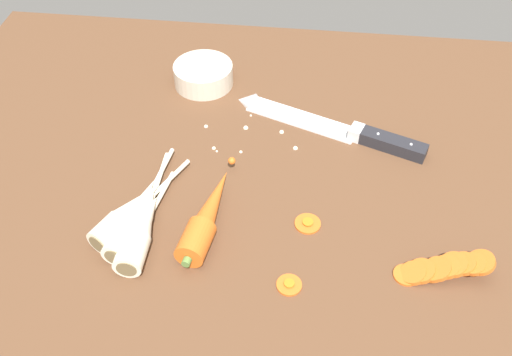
% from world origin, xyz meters
% --- Properties ---
extents(ground_plane, '(1.20, 0.90, 0.04)m').
position_xyz_m(ground_plane, '(0.00, 0.00, -0.02)').
color(ground_plane, brown).
extents(chefs_knife, '(0.34, 0.15, 0.04)m').
position_xyz_m(chefs_knife, '(0.10, 0.13, 0.01)').
color(chefs_knife, silver).
rests_on(chefs_knife, ground_plane).
extents(whole_carrot, '(0.07, 0.21, 0.04)m').
position_xyz_m(whole_carrot, '(-0.06, -0.11, 0.02)').
color(whole_carrot, '#D6601E').
rests_on(whole_carrot, ground_plane).
extents(parsnip_front, '(0.11, 0.20, 0.04)m').
position_xyz_m(parsnip_front, '(-0.17, -0.12, 0.02)').
color(parsnip_front, silver).
rests_on(parsnip_front, ground_plane).
extents(parsnip_mid_left, '(0.04, 0.24, 0.04)m').
position_xyz_m(parsnip_mid_left, '(-0.15, -0.14, 0.02)').
color(parsnip_mid_left, silver).
rests_on(parsnip_mid_left, ground_plane).
extents(parsnip_mid_right, '(0.06, 0.18, 0.04)m').
position_xyz_m(parsnip_mid_right, '(-0.15, -0.14, 0.02)').
color(parsnip_mid_right, silver).
rests_on(parsnip_mid_right, ground_plane).
extents(parsnip_back, '(0.06, 0.23, 0.04)m').
position_xyz_m(parsnip_back, '(-0.16, -0.12, 0.02)').
color(parsnip_back, silver).
rests_on(parsnip_back, ground_plane).
extents(carrot_slice_stack, '(0.13, 0.05, 0.04)m').
position_xyz_m(carrot_slice_stack, '(0.27, -0.16, 0.01)').
color(carrot_slice_stack, '#D6601E').
rests_on(carrot_slice_stack, ground_plane).
extents(carrot_slice_stray_near, '(0.04, 0.04, 0.01)m').
position_xyz_m(carrot_slice_stray_near, '(0.08, -0.09, 0.00)').
color(carrot_slice_stray_near, '#D6601E').
rests_on(carrot_slice_stray_near, ground_plane).
extents(carrot_slice_stray_mid, '(0.03, 0.03, 0.01)m').
position_xyz_m(carrot_slice_stray_mid, '(0.07, -0.20, 0.00)').
color(carrot_slice_stray_mid, '#D6601E').
rests_on(carrot_slice_stray_mid, ground_plane).
extents(prep_bowl, '(0.11, 0.11, 0.04)m').
position_xyz_m(prep_bowl, '(-0.13, 0.23, 0.02)').
color(prep_bowl, beige).
rests_on(prep_bowl, ground_plane).
extents(mince_crumbs, '(0.22, 0.10, 0.01)m').
position_xyz_m(mince_crumbs, '(0.00, 0.10, 0.00)').
color(mince_crumbs, beige).
rests_on(mince_crumbs, ground_plane).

